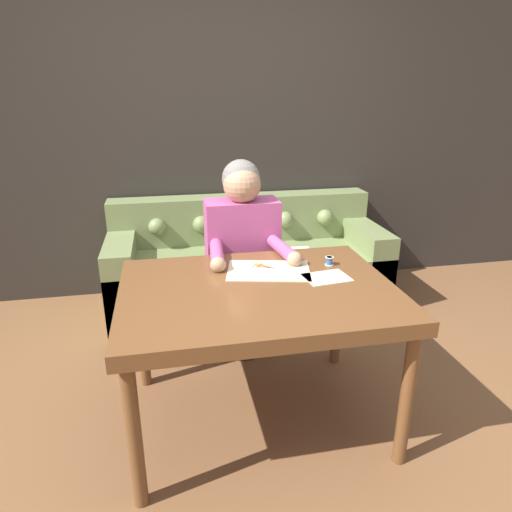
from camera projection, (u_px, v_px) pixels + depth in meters
The scene contains 9 objects.
ground_plane at pixel (263, 421), 2.34m from camera, with size 16.00×16.00×0.00m, color brown.
wall_back at pixel (215, 129), 3.55m from camera, with size 8.00×0.06×2.60m.
dining_table at pixel (258, 301), 2.13m from camera, with size 1.27×0.95×0.74m.
couch at pixel (247, 266), 3.55m from camera, with size 2.06×0.81×0.80m.
person at pixel (243, 259), 2.75m from camera, with size 0.48×0.61×1.23m.
pattern_paper_main at pixel (269, 271), 2.29m from camera, with size 0.46×0.36×0.00m.
pattern_paper_offcut at pixel (327, 277), 2.21m from camera, with size 0.23×0.19×0.00m.
scissors at pixel (266, 267), 2.34m from camera, with size 0.19×0.18×0.01m.
thread_spool at pixel (329, 261), 2.36m from camera, with size 0.04×0.04×0.05m.
Camera 1 is at (-0.41, -1.86, 1.61)m, focal length 32.00 mm.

